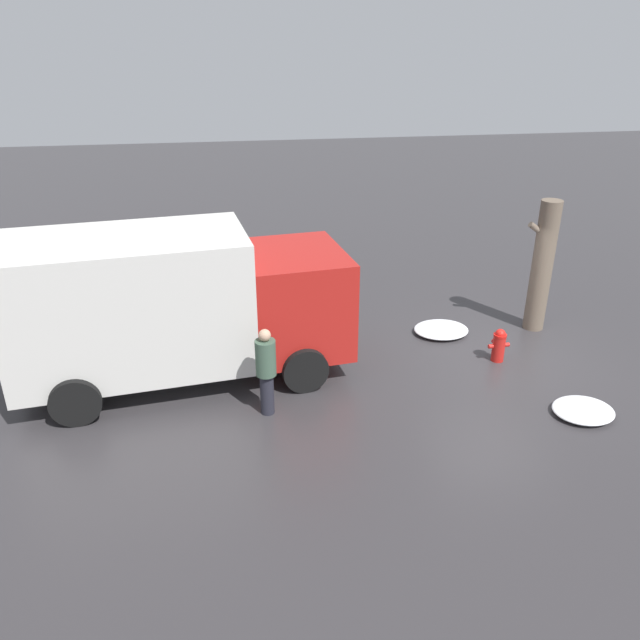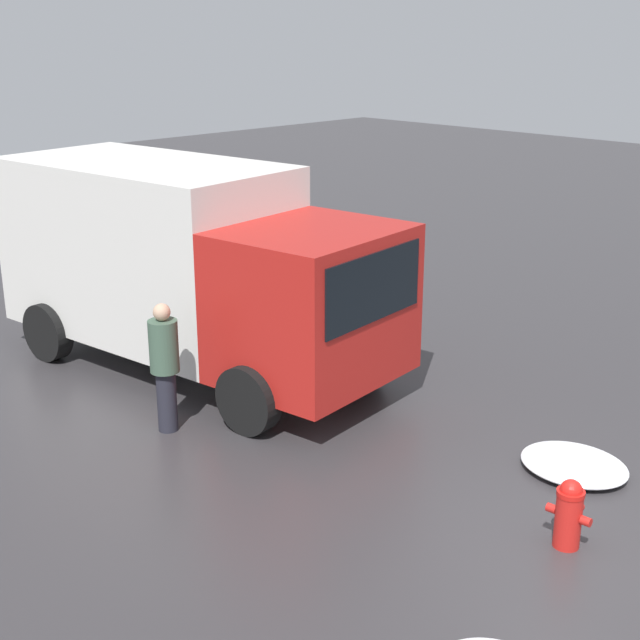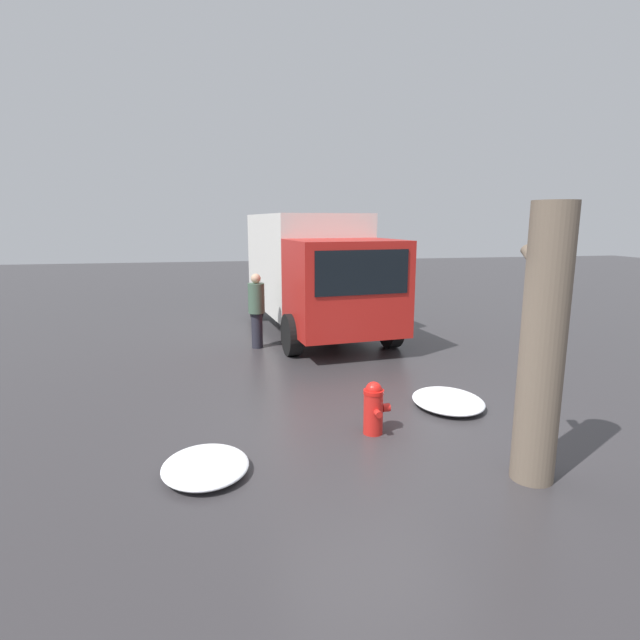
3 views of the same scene
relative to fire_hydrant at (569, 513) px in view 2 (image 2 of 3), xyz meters
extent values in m
plane|color=#333033|center=(0.00, 0.00, -0.37)|extent=(60.00, 60.00, 0.00)
cylinder|color=red|center=(0.00, 0.00, -0.09)|extent=(0.26, 0.26, 0.57)
cylinder|color=red|center=(0.00, 0.00, 0.22)|extent=(0.28, 0.28, 0.05)
sphere|color=red|center=(0.00, 0.00, 0.24)|extent=(0.22, 0.22, 0.22)
cylinder|color=red|center=(0.01, -0.18, -0.02)|extent=(0.12, 0.11, 0.11)
cylinder|color=red|center=(0.18, 0.01, -0.02)|extent=(0.10, 0.10, 0.09)
cylinder|color=red|center=(-0.18, -0.01, -0.02)|extent=(0.10, 0.10, 0.09)
cube|color=red|center=(4.23, -0.63, 1.08)|extent=(2.20, 2.53, 2.00)
cube|color=black|center=(3.26, -0.75, 1.47)|extent=(0.25, 1.94, 0.88)
cube|color=silver|center=(7.39, -0.27, 1.36)|extent=(4.63, 2.81, 2.56)
cylinder|color=black|center=(4.46, -1.78, 0.08)|extent=(0.93, 0.38, 0.90)
cylinder|color=black|center=(4.20, 0.53, 0.08)|extent=(0.93, 0.38, 0.90)
cylinder|color=black|center=(8.61, -1.30, 0.08)|extent=(0.93, 0.38, 0.90)
cylinder|color=black|center=(8.34, 1.01, 0.08)|extent=(0.93, 0.38, 0.90)
cylinder|color=#23232D|center=(4.99, 1.22, 0.03)|extent=(0.25, 0.25, 0.80)
cylinder|color=#3F5947|center=(4.99, 1.22, 0.76)|extent=(0.37, 0.37, 0.67)
sphere|color=tan|center=(4.99, 1.22, 1.21)|extent=(0.22, 0.22, 0.22)
ellipsoid|color=white|center=(0.74, -1.44, -0.28)|extent=(1.26, 1.07, 0.18)
camera|label=1|loc=(5.59, 10.91, 6.00)|focal=35.00mm
camera|label=2|loc=(-3.70, 7.17, 4.57)|focal=50.00mm
camera|label=3|loc=(-6.10, 1.93, 2.47)|focal=28.00mm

